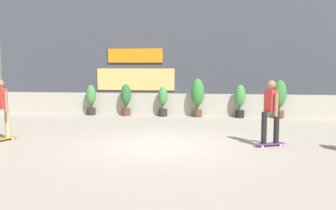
% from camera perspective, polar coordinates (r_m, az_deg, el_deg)
% --- Properties ---
extents(ground_plane, '(48.00, 48.00, 0.00)m').
position_cam_1_polar(ground_plane, '(9.59, -1.19, -6.28)').
color(ground_plane, '#A8A093').
extents(planter_wall, '(18.00, 0.40, 0.90)m').
position_cam_1_polar(planter_wall, '(15.41, 2.21, 0.07)').
color(planter_wall, '#B2ADA3').
rests_on(planter_wall, ground).
extents(building_backdrop, '(20.00, 2.08, 6.50)m').
position_cam_1_polar(building_backdrop, '(19.35, 3.37, 9.56)').
color(building_backdrop, '#424751').
rests_on(building_backdrop, ground).
extents(potted_plant_0, '(0.40, 0.40, 1.28)m').
position_cam_1_polar(potted_plant_0, '(15.78, -11.91, 1.00)').
color(potted_plant_0, '#2D2823').
rests_on(potted_plant_0, ground).
extents(potted_plant_1, '(0.43, 0.43, 1.32)m').
position_cam_1_polar(potted_plant_1, '(15.34, -6.57, 1.08)').
color(potted_plant_1, brown).
rests_on(potted_plant_1, ground).
extents(potted_plant_2, '(0.38, 0.38, 1.23)m').
position_cam_1_polar(potted_plant_2, '(15.04, -0.81, 0.73)').
color(potted_plant_2, '#2D2823').
rests_on(potted_plant_2, ground).
extents(potted_plant_3, '(0.55, 0.55, 1.57)m').
position_cam_1_polar(potted_plant_3, '(14.88, 4.63, 1.65)').
color(potted_plant_3, brown).
rests_on(potted_plant_3, ground).
extents(potted_plant_4, '(0.43, 0.43, 1.33)m').
position_cam_1_polar(potted_plant_4, '(14.90, 11.18, 0.90)').
color(potted_plant_4, black).
rests_on(potted_plant_4, ground).
extents(potted_plant_5, '(0.52, 0.52, 1.52)m').
position_cam_1_polar(potted_plant_5, '(15.06, 17.03, 1.33)').
color(potted_plant_5, brown).
rests_on(potted_plant_5, ground).
extents(skater_foreground, '(0.53, 0.82, 1.70)m').
position_cam_1_polar(skater_foreground, '(10.94, -24.63, -0.32)').
color(skater_foreground, '#BF8C26').
rests_on(skater_foreground, ground).
extents(skater_mid_plaza, '(0.81, 0.52, 1.70)m').
position_cam_1_polar(skater_mid_plaza, '(9.68, 15.74, -0.75)').
color(skater_mid_plaza, '#72338C').
rests_on(skater_mid_plaza, ground).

